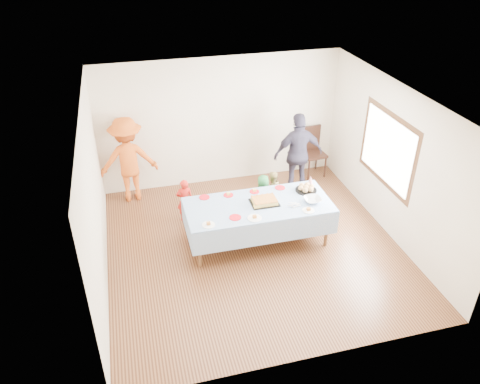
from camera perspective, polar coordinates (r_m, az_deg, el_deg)
The scene contains 22 objects.
ground at distance 8.30m, azimuth 1.62°, elevation -6.64°, with size 5.00×5.00×0.00m, color #412212.
room_walls at distance 7.37m, azimuth 2.21°, elevation 4.41°, with size 5.04×5.04×2.72m.
party_table at distance 8.02m, azimuth 2.26°, elevation -1.83°, with size 2.50×1.10×0.78m.
birthday_cake at distance 8.00m, azimuth 2.99°, elevation -1.11°, with size 0.48×0.37×0.08m.
rolls_tray at distance 8.42m, azimuth 8.07°, elevation 0.45°, with size 0.38×0.38×0.12m.
punch_bowl at distance 8.12m, azimuth 8.84°, elevation -0.97°, with size 0.30×0.30×0.07m, color silver.
party_hat at distance 8.60m, azimuth 8.59°, elevation 1.40°, with size 0.11×0.11×0.18m, color silver.
fork_pile at distance 7.96m, azimuth 6.52°, elevation -1.53°, with size 0.24×0.18×0.07m, color white, non-canonical shape.
plate_red_far_a at distance 8.18m, azimuth -4.36°, elevation -0.65°, with size 0.19×0.19×0.01m, color red.
plate_red_far_b at distance 8.23m, azimuth -1.42°, elevation -0.38°, with size 0.17×0.17×0.01m, color red.
plate_red_far_c at distance 8.33m, azimuth 1.77°, elevation 0.06°, with size 0.17×0.17×0.01m, color red.
plate_red_far_d at distance 8.47m, azimuth 4.91°, elevation 0.52°, with size 0.18×0.18×0.01m, color red.
plate_red_near at distance 7.64m, azimuth -0.59°, elevation -3.12°, with size 0.20×0.20×0.01m, color red.
plate_white_left at distance 7.48m, azimuth -3.86°, elevation -4.02°, with size 0.21×0.21×0.01m, color white.
plate_white_mid at distance 7.62m, azimuth 1.79°, elevation -3.19°, with size 0.24×0.24×0.01m, color white.
plate_white_right at distance 7.89m, azimuth 8.34°, elevation -2.24°, with size 0.21×0.21×0.01m, color white.
dining_chair at distance 10.43m, azimuth 8.77°, elevation 5.28°, with size 0.51×0.51×1.09m.
toddler_left at distance 8.80m, azimuth -6.73°, elevation -1.00°, with size 0.32×0.21×0.87m, color red.
toddler_mid at distance 8.87m, azimuth 2.81°, elevation -0.52°, with size 0.43×0.28×0.87m, color #246C33.
toddler_right at distance 9.10m, azimuth 3.90°, elevation 0.14°, with size 0.40×0.31×0.82m, color #A9904F.
adult_left at distance 9.48m, azimuth -13.46°, elevation 3.86°, with size 1.13×0.65×1.75m, color #D65A1A.
adult_right at distance 9.54m, azimuth 7.10°, elevation 4.61°, with size 1.02×0.42×1.73m, color #2E2B3B.
Camera 1 is at (-1.88, -6.30, 5.07)m, focal length 35.00 mm.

